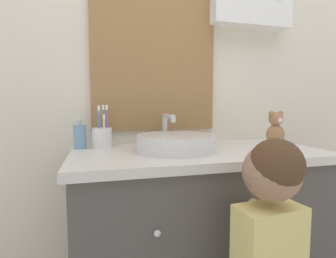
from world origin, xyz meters
name	(u,v)px	position (x,y,z in m)	size (l,w,h in m)	color
wall_back	(181,51)	(0.01, 0.62, 1.28)	(3.20, 0.18, 2.50)	beige
vanity_counter	(197,236)	(0.00, 0.33, 0.40)	(1.09, 0.55, 0.80)	#4C4742
sink_basin	(176,142)	(-0.10, 0.32, 0.84)	(0.33, 0.38, 0.16)	silver
toothbrush_holder	(102,137)	(-0.41, 0.48, 0.85)	(0.09, 0.09, 0.20)	silver
soap_dispenser	(80,136)	(-0.51, 0.50, 0.85)	(0.06, 0.06, 0.15)	#6B93B2
child_figure	(269,254)	(0.06, -0.10, 0.55)	(0.21, 0.45, 0.90)	slate
teddy_bear	(276,129)	(0.42, 0.36, 0.88)	(0.09, 0.08, 0.17)	#9E7047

